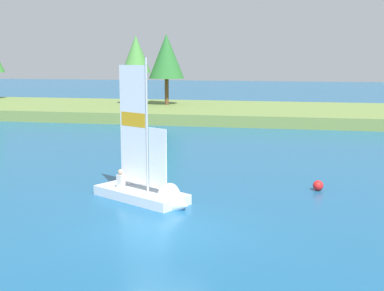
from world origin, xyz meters
TOP-DOWN VIEW (x-y plane):
  - ground_plane at (0.00, 0.00)m, footprint 200.00×200.00m
  - shore_bank at (0.00, 30.78)m, footprint 80.00×13.53m
  - shoreline_tree_midleft at (-10.84, 31.66)m, footprint 2.69×2.69m
  - shoreline_tree_centre at (-8.00, 31.84)m, footprint 3.24×3.24m
  - sailboat at (-1.12, 3.04)m, footprint 4.40×3.33m
  - channel_buoy at (4.81, 6.07)m, footprint 0.42×0.42m

SIDE VIEW (x-z plane):
  - ground_plane at x=0.00m, z-range 0.00..0.00m
  - channel_buoy at x=4.81m, z-range 0.00..0.42m
  - sailboat at x=-1.12m, z-range -2.51..3.26m
  - shore_bank at x=0.00m, z-range 0.00..0.90m
  - shoreline_tree_centre at x=-8.00m, z-range 2.09..8.54m
  - shoreline_tree_midleft at x=-10.84m, z-range 2.32..8.67m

